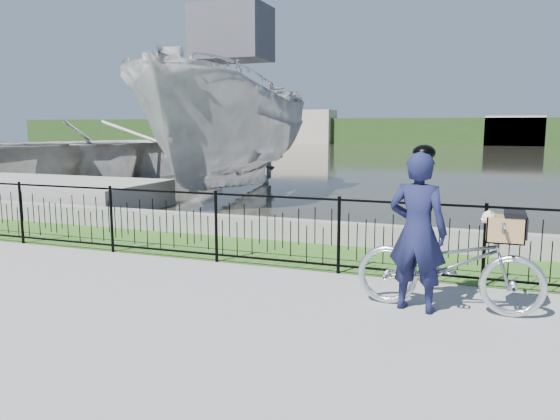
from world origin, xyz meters
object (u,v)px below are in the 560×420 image
at_px(bicycle_rig, 449,263).
at_px(cyclist, 418,230).
at_px(boat_near, 233,129).
at_px(boat_far, 89,149).

distance_m(bicycle_rig, cyclist, 0.55).
height_order(cyclist, boat_near, boat_near).
bearing_deg(cyclist, boat_far, 140.28).
height_order(cyclist, boat_far, boat_far).
relative_size(bicycle_rig, boat_far, 0.16).
height_order(bicycle_rig, cyclist, cyclist).
relative_size(cyclist, boat_near, 0.19).
distance_m(bicycle_rig, boat_near, 11.34).
bearing_deg(boat_near, boat_far, 158.30).
bearing_deg(bicycle_rig, boat_near, 128.11).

